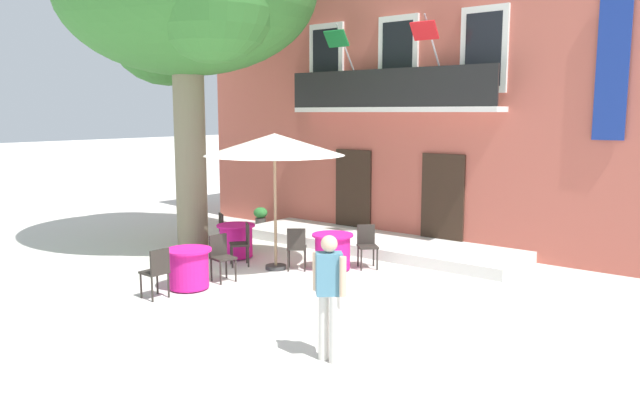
% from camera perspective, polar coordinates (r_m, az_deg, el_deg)
% --- Properties ---
extents(ground_plane, '(120.00, 120.00, 0.00)m').
position_cam_1_polar(ground_plane, '(11.44, -3.71, -8.43)').
color(ground_plane, silver).
extents(building_facade, '(13.00, 5.09, 7.50)m').
position_cam_1_polar(building_facade, '(17.07, 10.80, 9.67)').
color(building_facade, '#BC5B4C').
rests_on(building_facade, ground).
extents(entrance_step_platform, '(7.17, 1.96, 0.25)m').
position_cam_1_polar(entrance_step_platform, '(14.83, 5.14, -4.08)').
color(entrance_step_platform, silver).
rests_on(entrance_step_platform, ground).
extents(plane_tree, '(6.41, 5.63, 7.86)m').
position_cam_1_polar(plane_tree, '(14.97, -12.55, 17.84)').
color(plane_tree, '#7F755B').
rests_on(plane_tree, ground).
extents(cafe_table_near_tree, '(0.86, 0.86, 0.76)m').
position_cam_1_polar(cafe_table_near_tree, '(13.94, -7.87, -3.79)').
color(cafe_table_near_tree, '#DB1984').
rests_on(cafe_table_near_tree, ground).
extents(cafe_chair_near_tree_0, '(0.56, 0.56, 0.91)m').
position_cam_1_polar(cafe_chair_near_tree_0, '(13.19, -7.24, -3.86)').
color(cafe_chair_near_tree_0, '#2D2823').
rests_on(cafe_chair_near_tree_0, ground).
extents(cafe_chair_near_tree_1, '(0.55, 0.55, 0.91)m').
position_cam_1_polar(cafe_chair_near_tree_1, '(14.61, -8.83, -2.71)').
color(cafe_chair_near_tree_1, '#2D2823').
rests_on(cafe_chair_near_tree_1, ground).
extents(cafe_table_middle, '(0.86, 0.86, 0.76)m').
position_cam_1_polar(cafe_table_middle, '(11.66, -12.20, -6.27)').
color(cafe_table_middle, '#DB1984').
rests_on(cafe_table_middle, ground).
extents(cafe_chair_middle_0, '(0.42, 0.42, 0.91)m').
position_cam_1_polar(cafe_chair_middle_0, '(11.15, -15.06, -6.32)').
color(cafe_chair_middle_0, '#2D2823').
rests_on(cafe_chair_middle_0, ground).
extents(cafe_chair_middle_1, '(0.47, 0.47, 0.91)m').
position_cam_1_polar(cafe_chair_middle_1, '(12.06, -9.26, -5.05)').
color(cafe_chair_middle_1, '#2D2823').
rests_on(cafe_chair_middle_1, ground).
extents(cafe_table_front, '(0.86, 0.86, 0.76)m').
position_cam_1_polar(cafe_table_front, '(12.76, 1.18, -4.83)').
color(cafe_table_front, '#DB1984').
rests_on(cafe_table_front, ground).
extents(cafe_chair_front_0, '(0.57, 0.57, 0.91)m').
position_cam_1_polar(cafe_chair_front_0, '(12.94, 4.42, -4.05)').
color(cafe_chair_front_0, '#2D2823').
rests_on(cafe_chair_front_0, ground).
extents(cafe_chair_front_1, '(0.56, 0.56, 0.91)m').
position_cam_1_polar(cafe_chair_front_1, '(12.67, -2.21, -4.29)').
color(cafe_chair_front_1, '#2D2823').
rests_on(cafe_chair_front_1, ground).
extents(cafe_umbrella, '(2.90, 2.90, 2.85)m').
position_cam_1_polar(cafe_umbrella, '(12.53, -4.28, 5.17)').
color(cafe_umbrella, '#997A56').
rests_on(cafe_umbrella, ground).
extents(ground_planter_left, '(0.39, 0.39, 0.62)m').
position_cam_1_polar(ground_planter_left, '(17.29, -5.59, -1.56)').
color(ground_planter_left, '#47423D').
rests_on(ground_planter_left, ground).
extents(pedestrian_near_entrance, '(0.53, 0.39, 1.70)m').
position_cam_1_polar(pedestrian_near_entrance, '(8.03, 0.86, -8.50)').
color(pedestrian_near_entrance, silver).
rests_on(pedestrian_near_entrance, ground).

